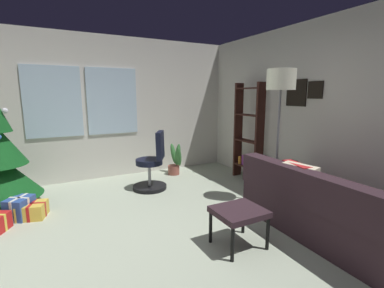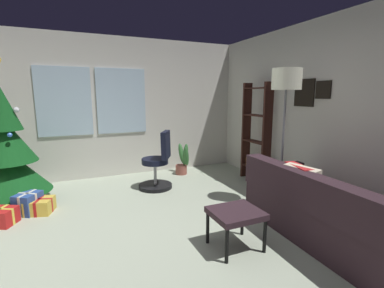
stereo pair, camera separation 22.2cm
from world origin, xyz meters
name	(u,v)px [view 1 (the left image)]	position (x,y,z in m)	size (l,w,h in m)	color
ground_plane	(164,250)	(0.00, 0.00, -0.05)	(4.92, 5.53, 0.10)	#A0AA94
wall_back_with_windows	(104,108)	(-0.02, 2.81, 1.31)	(4.92, 0.12, 2.62)	beige
wall_right_with_frames	(330,113)	(2.51, 0.00, 1.31)	(0.12, 5.53, 2.62)	beige
couch	(339,212)	(1.80, -0.72, 0.28)	(1.49, 2.01, 0.79)	#2E1E24
footstool	(239,214)	(0.68, -0.37, 0.35)	(0.50, 0.45, 0.41)	#2E1E24
gift_box_gold	(32,210)	(-1.24, 1.42, 0.09)	(0.39, 0.38, 0.20)	gold
gift_box_blue	(20,208)	(-1.38, 1.48, 0.14)	(0.38, 0.39, 0.28)	#2D4C99
office_chair	(152,167)	(0.50, 1.72, 0.38)	(0.58, 0.57, 0.97)	black
bookshelf	(248,137)	(2.24, 1.40, 0.79)	(0.18, 0.64, 1.77)	#341913
floor_lamp	(281,88)	(1.89, 0.34, 1.65)	(0.39, 0.39, 1.90)	slate
potted_plant	(175,161)	(1.20, 2.33, 0.26)	(0.28, 0.48, 0.62)	#965044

